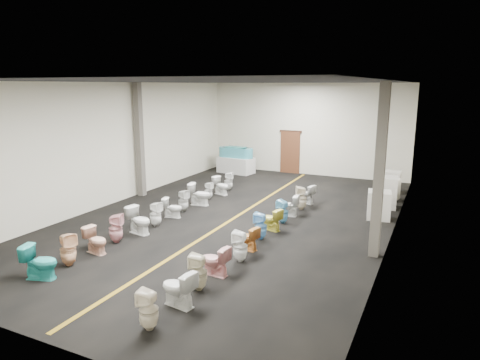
% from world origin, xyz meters
% --- Properties ---
extents(floor, '(16.00, 16.00, 0.00)m').
position_xyz_m(floor, '(0.00, 0.00, 0.00)').
color(floor, black).
rests_on(floor, ground).
extents(ceiling, '(16.00, 16.00, 0.00)m').
position_xyz_m(ceiling, '(0.00, 0.00, 4.50)').
color(ceiling, black).
rests_on(ceiling, ground).
extents(wall_back, '(10.00, 0.00, 10.00)m').
position_xyz_m(wall_back, '(0.00, 8.00, 2.25)').
color(wall_back, beige).
rests_on(wall_back, ground).
extents(wall_front, '(10.00, 0.00, 10.00)m').
position_xyz_m(wall_front, '(0.00, -8.00, 2.25)').
color(wall_front, beige).
rests_on(wall_front, ground).
extents(wall_left, '(0.00, 16.00, 16.00)m').
position_xyz_m(wall_left, '(-5.00, 0.00, 2.25)').
color(wall_left, beige).
rests_on(wall_left, ground).
extents(wall_right, '(0.00, 16.00, 16.00)m').
position_xyz_m(wall_right, '(5.00, 0.00, 2.25)').
color(wall_right, beige).
rests_on(wall_right, ground).
extents(aisle_stripe, '(0.12, 15.60, 0.01)m').
position_xyz_m(aisle_stripe, '(0.00, 0.00, 0.00)').
color(aisle_stripe, '#8D6914').
rests_on(aisle_stripe, floor).
extents(back_door, '(1.00, 0.10, 2.10)m').
position_xyz_m(back_door, '(-0.80, 7.94, 1.05)').
color(back_door, '#562D19').
rests_on(back_door, floor).
extents(door_frame, '(1.15, 0.08, 0.10)m').
position_xyz_m(door_frame, '(-0.80, 7.95, 2.12)').
color(door_frame, '#331C11').
rests_on(door_frame, back_door).
extents(column_left, '(0.25, 0.25, 4.50)m').
position_xyz_m(column_left, '(-4.75, 1.00, 2.25)').
color(column_left, '#59544C').
rests_on(column_left, floor).
extents(column_right, '(0.25, 0.25, 4.50)m').
position_xyz_m(column_right, '(4.75, -1.50, 2.25)').
color(column_right, '#59544C').
rests_on(column_right, floor).
extents(display_table, '(1.92, 1.16, 0.80)m').
position_xyz_m(display_table, '(-3.29, 6.76, 0.40)').
color(display_table, silver).
rests_on(display_table, floor).
extents(bathtub, '(1.86, 0.71, 0.55)m').
position_xyz_m(bathtub, '(-3.29, 6.76, 1.07)').
color(bathtub, teal).
rests_on(bathtub, display_table).
extents(appliance_crate_a, '(0.84, 0.84, 0.94)m').
position_xyz_m(appliance_crate_a, '(4.40, 1.89, 0.47)').
color(appliance_crate_a, silver).
rests_on(appliance_crate_a, floor).
extents(appliance_crate_b, '(0.90, 0.90, 1.13)m').
position_xyz_m(appliance_crate_b, '(4.40, 3.41, 0.57)').
color(appliance_crate_b, silver).
rests_on(appliance_crate_b, floor).
extents(appliance_crate_c, '(0.83, 0.83, 0.81)m').
position_xyz_m(appliance_crate_c, '(4.40, 4.65, 0.40)').
color(appliance_crate_c, silver).
rests_on(appliance_crate_c, floor).
extents(appliance_crate_d, '(0.64, 0.64, 0.89)m').
position_xyz_m(appliance_crate_d, '(4.40, 5.91, 0.45)').
color(appliance_crate_d, silver).
rests_on(appliance_crate_d, floor).
extents(toilet_left_0, '(0.89, 0.67, 0.81)m').
position_xyz_m(toilet_left_0, '(-2.02, -6.22, 0.41)').
color(toilet_left_0, teal).
rests_on(toilet_left_0, floor).
extents(toilet_left_1, '(0.50, 0.50, 0.86)m').
position_xyz_m(toilet_left_1, '(-2.01, -5.41, 0.43)').
color(toilet_left_1, '#F0B98B').
rests_on(toilet_left_1, floor).
extents(toilet_left_2, '(0.75, 0.50, 0.71)m').
position_xyz_m(toilet_left_2, '(-1.98, -4.49, 0.36)').
color(toilet_left_2, '#E1AA8F').
rests_on(toilet_left_2, floor).
extents(toilet_left_3, '(0.50, 0.50, 0.85)m').
position_xyz_m(toilet_left_3, '(-2.03, -3.66, 0.42)').
color(toilet_left_3, pink).
rests_on(toilet_left_3, floor).
extents(toilet_left_4, '(0.87, 0.59, 0.82)m').
position_xyz_m(toilet_left_4, '(-1.92, -2.75, 0.41)').
color(toilet_left_4, white).
rests_on(toilet_left_4, floor).
extents(toilet_left_5, '(0.37, 0.36, 0.79)m').
position_xyz_m(toilet_left_5, '(-1.89, -1.98, 0.40)').
color(toilet_left_5, white).
rests_on(toilet_left_5, floor).
extents(toilet_left_6, '(0.72, 0.51, 0.67)m').
position_xyz_m(toilet_left_6, '(-1.93, -0.96, 0.33)').
color(toilet_left_6, white).
rests_on(toilet_left_6, floor).
extents(toilet_left_7, '(0.42, 0.41, 0.79)m').
position_xyz_m(toilet_left_7, '(-1.97, -0.23, 0.39)').
color(toilet_left_7, silver).
rests_on(toilet_left_7, floor).
extents(toilet_left_8, '(0.88, 0.59, 0.83)m').
position_xyz_m(toilet_left_8, '(-1.88, 0.75, 0.41)').
color(toilet_left_8, white).
rests_on(toilet_left_8, floor).
extents(toilet_left_9, '(0.33, 0.33, 0.69)m').
position_xyz_m(toilet_left_9, '(-1.98, 1.59, 0.35)').
color(toilet_left_9, white).
rests_on(toilet_left_9, floor).
extents(toilet_left_10, '(0.80, 0.60, 0.73)m').
position_xyz_m(toilet_left_10, '(-1.90, 2.50, 0.37)').
color(toilet_left_10, white).
rests_on(toilet_left_10, floor).
extents(toilet_left_11, '(0.44, 0.43, 0.79)m').
position_xyz_m(toilet_left_11, '(-1.95, 3.25, 0.40)').
color(toilet_left_11, white).
rests_on(toilet_left_11, floor).
extents(toilet_right_0, '(0.41, 0.41, 0.79)m').
position_xyz_m(toilet_right_0, '(1.55, -6.88, 0.39)').
color(toilet_right_0, beige).
rests_on(toilet_right_0, floor).
extents(toilet_right_1, '(0.82, 0.55, 0.78)m').
position_xyz_m(toilet_right_1, '(1.56, -5.92, 0.39)').
color(toilet_right_1, white).
rests_on(toilet_right_1, floor).
extents(toilet_right_2, '(0.45, 0.45, 0.83)m').
position_xyz_m(toilet_right_2, '(1.58, -5.14, 0.42)').
color(toilet_right_2, beige).
rests_on(toilet_right_2, floor).
extents(toilet_right_3, '(0.75, 0.47, 0.73)m').
position_xyz_m(toilet_right_3, '(1.54, -4.33, 0.36)').
color(toilet_right_3, '#ECA3A3').
rests_on(toilet_right_3, floor).
extents(toilet_right_4, '(0.41, 0.41, 0.81)m').
position_xyz_m(toilet_right_4, '(1.74, -3.36, 0.41)').
color(toilet_right_4, white).
rests_on(toilet_right_4, floor).
extents(toilet_right_5, '(0.73, 0.52, 0.67)m').
position_xyz_m(toilet_right_5, '(1.56, -2.54, 0.33)').
color(toilet_right_5, '#CE7F35').
rests_on(toilet_right_5, floor).
extents(toilet_right_6, '(0.40, 0.39, 0.80)m').
position_xyz_m(toilet_right_6, '(1.58, -1.64, 0.40)').
color(toilet_right_6, '#72B9ED').
rests_on(toilet_right_6, floor).
extents(toilet_right_7, '(0.77, 0.57, 0.70)m').
position_xyz_m(toilet_right_7, '(1.56, -0.76, 0.35)').
color(toilet_right_7, '#E0D448').
rests_on(toilet_right_7, floor).
extents(toilet_right_8, '(0.44, 0.43, 0.77)m').
position_xyz_m(toilet_right_8, '(1.66, 0.03, 0.39)').
color(toilet_right_8, '#6BB6D9').
rests_on(toilet_right_8, floor).
extents(toilet_right_9, '(0.76, 0.48, 0.74)m').
position_xyz_m(toilet_right_9, '(1.55, 0.87, 0.37)').
color(toilet_right_9, white).
rests_on(toilet_right_9, floor).
extents(toilet_right_10, '(0.52, 0.51, 0.86)m').
position_xyz_m(toilet_right_10, '(1.74, 1.80, 0.43)').
color(toilet_right_10, beige).
rests_on(toilet_right_10, floor).
extents(toilet_right_11, '(0.79, 0.59, 0.72)m').
position_xyz_m(toilet_right_11, '(1.63, 2.67, 0.36)').
color(toilet_right_11, silver).
rests_on(toilet_right_11, floor).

